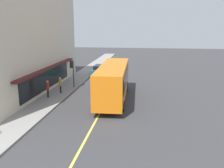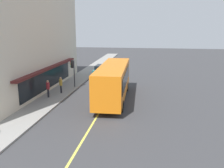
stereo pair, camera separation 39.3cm
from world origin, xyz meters
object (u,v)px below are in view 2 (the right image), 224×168
Objects in this scene: car_teal at (101,70)px; pedestrian_waiting at (48,87)px; traffic_light at (73,67)px; pedestrian_mid_block at (61,83)px; bus at (113,80)px.

pedestrian_waiting reaches higher than car_teal.
car_teal is (8.43, -1.71, -1.79)m from traffic_light.
pedestrian_waiting reaches higher than pedestrian_mid_block.
traffic_light is 4.95m from pedestrian_waiting.
pedestrian_mid_block is (-11.31, 2.16, 0.47)m from car_teal.
bus is 6.71m from pedestrian_waiting.
car_teal is at bearing -12.41° from pedestrian_waiting.
traffic_light is at bearing -9.07° from pedestrian_mid_block.
traffic_light is 0.74× the size of car_teal.
car_teal is (12.24, 3.74, -1.24)m from bus.
bus reaches higher than car_teal.
bus is 6.67m from traffic_light.
traffic_light is 1.81× the size of pedestrian_mid_block.
traffic_light is 8.79m from car_teal.
pedestrian_waiting is (-13.06, 2.87, 0.49)m from car_teal.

